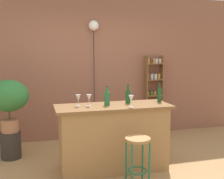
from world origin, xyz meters
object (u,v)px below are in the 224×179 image
object	(u,v)px
spice_shelf	(153,95)
bottle_spirits_clear	(159,95)
pendant_globe_light	(94,28)
bottle_vinegar	(107,98)
wine_glass_left	(131,99)
wine_glass_right	(89,98)
wine_glass_center	(78,98)
potted_plant	(8,98)
plant_stool	(11,145)
bottle_olive_oil	(128,96)
bar_stool	(138,150)

from	to	relation	value
spice_shelf	bottle_spirits_clear	size ratio (longest dim) A/B	5.48
pendant_globe_light	spice_shelf	bearing A→B (deg)	-2.29
bottle_spirits_clear	bottle_vinegar	size ratio (longest dim) A/B	1.08
wine_glass_left	wine_glass_right	xyz separation A→B (m)	(-0.54, 0.22, 0.00)
wine_glass_left	wine_glass_center	world-z (taller)	same
potted_plant	wine_glass_right	xyz separation A→B (m)	(1.13, -0.82, 0.09)
spice_shelf	plant_stool	bearing A→B (deg)	-166.92
bottle_olive_oil	wine_glass_center	world-z (taller)	bottle_olive_oil
bar_stool	spice_shelf	world-z (taller)	spice_shelf
potted_plant	spice_shelf	bearing A→B (deg)	13.08
bottle_spirits_clear	wine_glass_center	distance (m)	1.23
bottle_olive_oil	wine_glass_center	bearing A→B (deg)	-176.93
wine_glass_left	bottle_olive_oil	bearing A→B (deg)	79.80
wine_glass_left	wine_glass_right	bearing A→B (deg)	157.94
bar_stool	wine_glass_left	xyz separation A→B (m)	(0.05, 0.39, 0.60)
spice_shelf	potted_plant	size ratio (longest dim) A/B	1.94
bottle_olive_oil	bottle_vinegar	world-z (taller)	bottle_olive_oil
wine_glass_center	pendant_globe_light	world-z (taller)	pendant_globe_light
wine_glass_center	wine_glass_right	world-z (taller)	same
spice_shelf	wine_glass_left	world-z (taller)	spice_shelf
spice_shelf	pendant_globe_light	xyz separation A→B (m)	(-1.24, 0.05, 1.34)
bottle_vinegar	plant_stool	bearing A→B (deg)	149.62
spice_shelf	wine_glass_right	distance (m)	2.20
plant_stool	bar_stool	bearing A→B (deg)	-41.27
bar_stool	spice_shelf	xyz separation A→B (m)	(1.13, 2.07, 0.35)
bottle_spirits_clear	pendant_globe_light	bearing A→B (deg)	115.12
bottle_spirits_clear	bottle_vinegar	bearing A→B (deg)	-178.24
bar_stool	pendant_globe_light	distance (m)	2.71
bar_stool	wine_glass_left	bearing A→B (deg)	83.31
wine_glass_center	wine_glass_right	distance (m)	0.15
spice_shelf	wine_glass_right	xyz separation A→B (m)	(-1.63, -1.46, 0.25)
potted_plant	wine_glass_right	distance (m)	1.40
wine_glass_right	plant_stool	bearing A→B (deg)	144.15
spice_shelf	potted_plant	bearing A→B (deg)	-166.92
bottle_olive_oil	bottle_vinegar	xyz separation A→B (m)	(-0.34, -0.07, -0.00)
pendant_globe_light	wine_glass_left	bearing A→B (deg)	-84.86
wine_glass_center	pendant_globe_light	distance (m)	1.91
plant_stool	wine_glass_right	xyz separation A→B (m)	(1.13, -0.82, 0.85)
bar_stool	wine_glass_right	distance (m)	0.99
plant_stool	wine_glass_left	xyz separation A→B (m)	(1.68, -1.04, 0.85)
spice_shelf	bottle_spirits_clear	xyz separation A→B (m)	(-0.54, -1.43, 0.25)
wine_glass_left	wine_glass_center	distance (m)	0.74
bottle_spirits_clear	wine_glass_center	world-z (taller)	bottle_spirits_clear
bar_stool	wine_glass_center	size ratio (longest dim) A/B	3.88
plant_stool	bottle_spirits_clear	bearing A→B (deg)	-19.64
wine_glass_center	wine_glass_left	bearing A→B (deg)	-20.00
bottle_olive_oil	wine_glass_left	size ratio (longest dim) A/B	1.73
spice_shelf	bottle_olive_oil	bearing A→B (deg)	-126.53
bar_stool	plant_stool	distance (m)	2.19
bar_stool	spice_shelf	distance (m)	2.39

